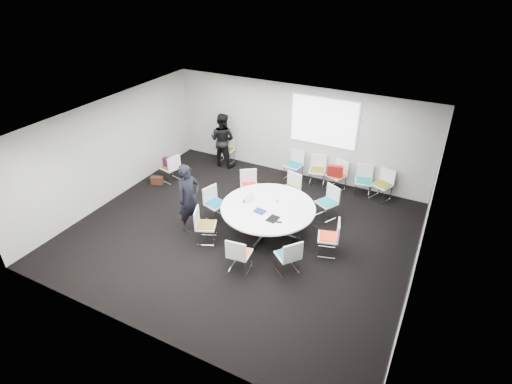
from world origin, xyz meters
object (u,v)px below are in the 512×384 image
at_px(chair_back_b, 317,175).
at_px(chair_ring_e, 216,209).
at_px(chair_back_c, 336,181).
at_px(maroon_bag, 170,162).
at_px(chair_ring_c, 290,195).
at_px(chair_ring_d, 249,192).
at_px(chair_back_e, 381,190).
at_px(chair_ring_f, 206,231).
at_px(person_back, 223,140).
at_px(chair_ring_a, 328,243).
at_px(chair_ring_b, 326,208).
at_px(chair_back_d, 363,186).
at_px(chair_ring_g, 240,260).
at_px(conference_table, 268,213).
at_px(cup, 277,200).
at_px(chair_spare_left, 171,173).
at_px(laptop, 249,200).
at_px(person_main, 189,198).
at_px(chair_person_back, 226,155).
at_px(brown_bag, 157,180).
at_px(chair_back_a, 294,170).
at_px(chair_ring_h, 288,262).

bearing_deg(chair_back_b, chair_ring_e, 48.53).
distance_m(chair_back_c, maroon_bag, 4.94).
xyz_separation_m(chair_ring_c, chair_ring_e, (-1.42, -1.54, 0.00)).
relative_size(chair_ring_d, chair_back_e, 1.00).
relative_size(chair_ring_f, person_back, 0.50).
relative_size(chair_ring_a, chair_ring_e, 1.00).
bearing_deg(chair_ring_b, chair_back_d, -81.29).
bearing_deg(chair_ring_g, person_back, 118.36).
distance_m(conference_table, cup, 0.38).
bearing_deg(chair_spare_left, chair_ring_g, -111.07).
bearing_deg(chair_ring_f, chair_spare_left, -150.98).
bearing_deg(laptop, chair_ring_g, -153.58).
xyz_separation_m(person_main, laptop, (1.23, 0.78, -0.13)).
bearing_deg(chair_person_back, conference_table, 133.84).
height_order(chair_ring_a, chair_ring_c, same).
distance_m(laptop, cup, 0.69).
relative_size(chair_ring_c, chair_back_e, 1.00).
distance_m(chair_back_b, person_main, 4.16).
relative_size(conference_table, chair_spare_left, 2.59).
distance_m(chair_person_back, brown_bag, 2.45).
bearing_deg(chair_ring_c, chair_back_d, -126.60).
bearing_deg(person_main, chair_back_a, -2.31).
bearing_deg(chair_back_d, chair_ring_f, 42.70).
height_order(chair_ring_c, laptop, chair_ring_c).
relative_size(chair_ring_c, chair_back_b, 1.00).
xyz_separation_m(chair_ring_e, chair_ring_f, (0.30, -0.92, 0.00)).
distance_m(chair_person_back, laptop, 3.68).
bearing_deg(chair_ring_c, chair_ring_e, 61.21).
relative_size(chair_back_e, chair_spare_left, 1.00).
height_order(chair_ring_d, chair_ring_h, same).
xyz_separation_m(chair_back_e, chair_spare_left, (-5.88, -1.83, 0.00)).
relative_size(chair_ring_b, chair_back_a, 1.00).
relative_size(chair_back_e, laptop, 2.82).
xyz_separation_m(chair_back_b, person_back, (-3.14, -0.17, 0.60)).
distance_m(chair_back_b, maroon_bag, 4.40).
relative_size(chair_ring_e, person_main, 0.50).
bearing_deg(chair_back_c, laptop, 86.34).
height_order(person_back, laptop, person_back).
distance_m(chair_back_a, maroon_bag, 3.74).
xyz_separation_m(chair_ring_c, person_back, (-2.85, 1.23, 0.60)).
height_order(chair_back_b, chair_spare_left, same).
bearing_deg(conference_table, laptop, 175.31).
distance_m(person_main, person_back, 3.59).
bearing_deg(maroon_bag, conference_table, -15.32).
relative_size(chair_ring_g, chair_back_b, 1.00).
relative_size(chair_ring_e, chair_back_b, 1.00).
bearing_deg(chair_ring_a, chair_spare_left, 61.43).
bearing_deg(person_back, chair_ring_h, 132.97).
distance_m(chair_ring_b, chair_ring_f, 3.18).
relative_size(chair_back_c, person_back, 0.50).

